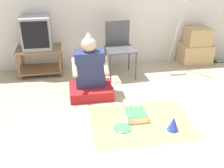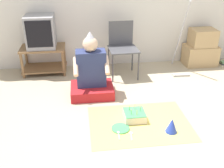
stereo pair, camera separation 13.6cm
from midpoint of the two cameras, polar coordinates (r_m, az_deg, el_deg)
name	(u,v)px [view 1 (the left image)]	position (r m, az deg, el deg)	size (l,w,h in m)	color
ground_plane	(167,127)	(3.18, 10.62, -9.10)	(16.00, 16.00, 0.00)	tan
tv_stand	(40,59)	(4.52, -16.24, 5.34)	(0.71, 0.45, 0.45)	olive
tv	(37,32)	(4.39, -16.96, 10.68)	(0.45, 0.43, 0.51)	#99999E
folding_chair	(119,44)	(4.25, 0.64, 8.60)	(0.47, 0.46, 0.86)	#4C4C51
cardboard_box_stack	(196,47)	(5.00, 17.06, 7.61)	(0.56, 0.38, 0.65)	tan
dust_mop	(177,52)	(4.51, 13.06, 6.86)	(0.28, 0.52, 1.21)	#B2ADA3
book_pile	(219,61)	(5.23, 21.62, 4.61)	(0.18, 0.15, 0.07)	beige
person_seated	(90,75)	(3.67, -5.84, 1.91)	(0.60, 0.47, 0.92)	red
party_cloth	(141,122)	(3.20, 5.03, -8.29)	(1.20, 0.87, 0.01)	#EAD666
birthday_cake	(135,115)	(3.23, 3.90, -6.71)	(0.26, 0.26, 0.17)	#F4E0C6
party_hat_blue	(173,124)	(3.08, 11.96, -8.44)	(0.14, 0.14, 0.17)	blue
paper_plate	(122,128)	(3.08, 0.99, -9.55)	(0.21, 0.21, 0.01)	#4CB266
plastic_spoon_near	(121,133)	(3.01, 0.59, -10.65)	(0.04, 0.15, 0.01)	white
plastic_spoon_far	(133,133)	(3.01, 3.38, -10.70)	(0.04, 0.15, 0.01)	white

